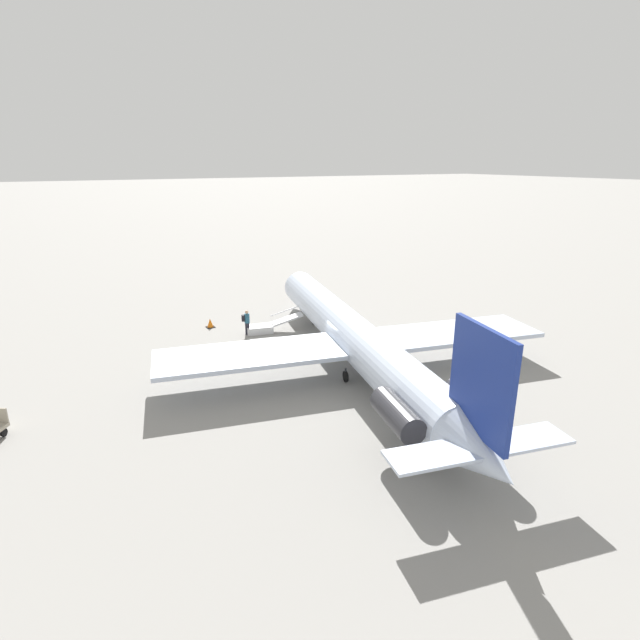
{
  "coord_description": "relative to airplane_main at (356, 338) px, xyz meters",
  "views": [
    {
      "loc": [
        -23.44,
        14.78,
        11.67
      ],
      "look_at": [
        3.63,
        0.05,
        1.71
      ],
      "focal_mm": 28.0,
      "sensor_mm": 36.0,
      "label": 1
    }
  ],
  "objects": [
    {
      "name": "airplane_main",
      "position": [
        0.0,
        0.0,
        0.0
      ],
      "size": [
        29.35,
        22.6,
        6.42
      ],
      "rotation": [
        0.0,
        0.0,
        -0.21
      ],
      "color": "silver",
      "rests_on": "ground"
    },
    {
      "name": "passenger",
      "position": [
        8.72,
        3.37,
        -0.92
      ],
      "size": [
        0.39,
        0.56,
        1.74
      ],
      "rotation": [
        0.0,
        0.0,
        -1.78
      ],
      "color": "#23232D",
      "rests_on": "ground"
    },
    {
      "name": "ground_plane",
      "position": [
        0.88,
        -0.18,
        -1.92
      ],
      "size": [
        600.0,
        600.0,
        0.0
      ],
      "primitive_type": "plane",
      "color": "gray"
    },
    {
      "name": "boarding_stairs",
      "position": [
        8.58,
        2.06,
        -1.55
      ],
      "size": [
        1.8,
        4.14,
        1.63
      ],
      "rotation": [
        0.0,
        0.0,
        -1.78
      ],
      "color": "silver",
      "rests_on": "ground"
    },
    {
      "name": "traffic_cone_near_stairs",
      "position": [
        11.45,
        5.18,
        -1.61
      ],
      "size": [
        0.6,
        0.6,
        0.66
      ],
      "color": "black",
      "rests_on": "ground"
    }
  ]
}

